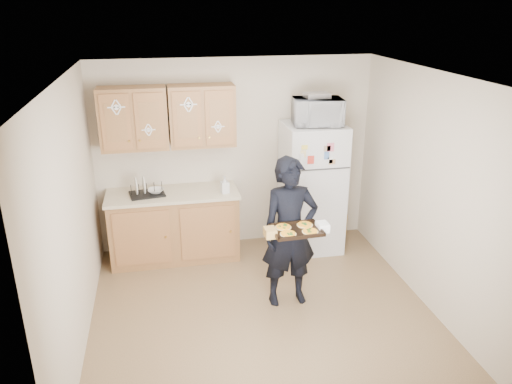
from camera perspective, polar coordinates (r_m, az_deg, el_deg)
floor at (r=5.51m, az=0.81°, el=-13.73°), size 3.60×3.60×0.00m
ceiling at (r=4.57m, az=0.97°, el=12.98°), size 3.60×3.60×0.00m
wall_back at (r=6.58m, az=-2.40°, el=4.30°), size 3.60×0.04×2.50m
wall_front at (r=3.37m, az=7.46°, el=-13.25°), size 3.60×0.04×2.50m
wall_left at (r=4.89m, az=-20.27°, el=-3.12°), size 0.04×3.60×2.50m
wall_right at (r=5.54m, az=19.39°, el=-0.15°), size 0.04×3.60×2.50m
refrigerator at (r=6.57m, az=6.37°, el=0.48°), size 0.75×0.70×1.70m
base_cabinet at (r=6.50m, az=-9.29°, el=-3.93°), size 1.60×0.60×0.86m
countertop at (r=6.32m, az=-9.53°, el=-0.22°), size 1.64×0.64×0.04m
upper_cab_left at (r=6.19m, az=-13.84°, el=8.15°), size 0.80×0.33×0.75m
upper_cab_right at (r=6.20m, az=-6.19°, el=8.66°), size 0.80×0.33×0.75m
cereal_box at (r=7.20m, az=9.51°, el=-3.73°), size 0.20×0.07×0.32m
person at (r=5.33m, az=3.88°, el=-4.67°), size 0.62×0.43×1.66m
baking_tray at (r=5.00m, az=4.66°, el=-4.42°), size 0.50×0.38×0.04m
pizza_front_left at (r=4.89m, az=3.69°, el=-4.77°), size 0.16×0.16×0.02m
pizza_front_right at (r=4.96m, az=6.21°, el=-4.48°), size 0.16×0.16×0.02m
pizza_back_left at (r=5.03m, az=3.14°, el=-3.99°), size 0.16×0.16×0.02m
pizza_back_right at (r=5.09m, az=5.60°, el=-3.72°), size 0.16×0.16×0.02m
microwave at (r=6.25m, az=7.04°, el=9.09°), size 0.64×0.46×0.33m
foil_pan at (r=6.24m, az=6.98°, el=10.91°), size 0.31×0.22×0.06m
dish_rack at (r=6.27m, az=-12.39°, el=0.40°), size 0.46×0.37×0.17m
bowl at (r=6.29m, az=-11.37°, el=0.15°), size 0.22×0.22×0.05m
soap_bottle at (r=6.20m, az=-3.61°, el=0.83°), size 0.11×0.12×0.21m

